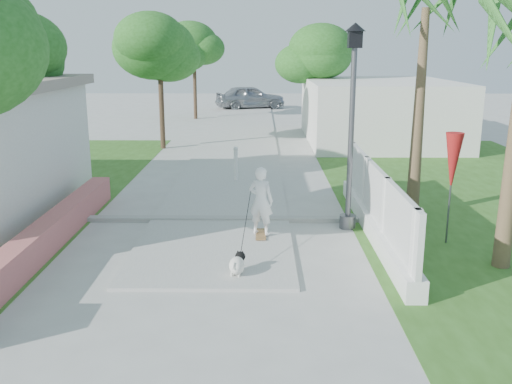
{
  "coord_description": "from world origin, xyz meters",
  "views": [
    {
      "loc": [
        0.95,
        -6.74,
        3.92
      ],
      "look_at": [
        0.86,
        4.43,
        1.1
      ],
      "focal_mm": 40.0,
      "sensor_mm": 36.0,
      "label": 1
    }
  ],
  "objects_px": {
    "patio_umbrella": "(453,163)",
    "parked_car": "(250,97)",
    "dog": "(237,264)",
    "bollard": "(236,163)",
    "street_lamp": "(352,120)",
    "skateboarder": "(253,211)"
  },
  "relations": [
    {
      "from": "patio_umbrella",
      "to": "parked_car",
      "type": "height_order",
      "value": "patio_umbrella"
    },
    {
      "from": "dog",
      "to": "parked_car",
      "type": "distance_m",
      "value": 28.96
    },
    {
      "from": "bollard",
      "to": "street_lamp",
      "type": "bearing_deg",
      "value": -59.04
    },
    {
      "from": "street_lamp",
      "to": "patio_umbrella",
      "type": "bearing_deg",
      "value": -27.76
    },
    {
      "from": "street_lamp",
      "to": "skateboarder",
      "type": "relative_size",
      "value": 1.9
    },
    {
      "from": "street_lamp",
      "to": "parked_car",
      "type": "bearing_deg",
      "value": 95.83
    },
    {
      "from": "bollard",
      "to": "dog",
      "type": "distance_m",
      "value": 7.34
    },
    {
      "from": "skateboarder",
      "to": "dog",
      "type": "relative_size",
      "value": 3.8
    },
    {
      "from": "skateboarder",
      "to": "dog",
      "type": "bearing_deg",
      "value": 101.74
    },
    {
      "from": "skateboarder",
      "to": "dog",
      "type": "xyz_separation_m",
      "value": [
        -0.25,
        -1.63,
        -0.5
      ]
    },
    {
      "from": "bollard",
      "to": "parked_car",
      "type": "distance_m",
      "value": 21.62
    },
    {
      "from": "patio_umbrella",
      "to": "dog",
      "type": "height_order",
      "value": "patio_umbrella"
    },
    {
      "from": "bollard",
      "to": "dog",
      "type": "xyz_separation_m",
      "value": [
        0.34,
        -7.33,
        -0.35
      ]
    },
    {
      "from": "parked_car",
      "to": "bollard",
      "type": "bearing_deg",
      "value": 163.41
    },
    {
      "from": "street_lamp",
      "to": "patio_umbrella",
      "type": "height_order",
      "value": "street_lamp"
    },
    {
      "from": "street_lamp",
      "to": "parked_car",
      "type": "height_order",
      "value": "street_lamp"
    },
    {
      "from": "parked_car",
      "to": "dog",
      "type": "bearing_deg",
      "value": 164.11
    },
    {
      "from": "bollard",
      "to": "patio_umbrella",
      "type": "xyz_separation_m",
      "value": [
        4.6,
        -5.5,
        1.1
      ]
    },
    {
      "from": "street_lamp",
      "to": "dog",
      "type": "relative_size",
      "value": 7.24
    },
    {
      "from": "skateboarder",
      "to": "parked_car",
      "type": "bearing_deg",
      "value": -68.48
    },
    {
      "from": "street_lamp",
      "to": "skateboarder",
      "type": "bearing_deg",
      "value": -150.5
    },
    {
      "from": "dog",
      "to": "parked_car",
      "type": "xyz_separation_m",
      "value": [
        -0.31,
        28.95,
        0.54
      ]
    }
  ]
}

